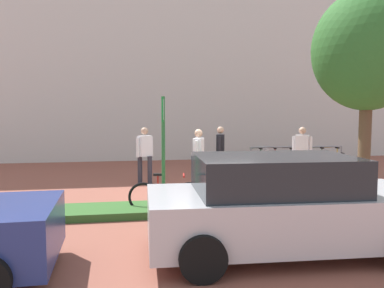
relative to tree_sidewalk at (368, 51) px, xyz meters
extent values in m
plane|color=brown|center=(-3.02, 1.80, -3.58)|extent=(60.00, 60.00, 0.00)
cube|color=silver|center=(-3.02, 9.92, 1.42)|extent=(28.00, 1.20, 10.00)
cube|color=#336028|center=(-3.96, 0.19, -3.50)|extent=(7.00, 1.10, 0.16)
cylinder|color=brown|center=(0.00, 0.00, -2.27)|extent=(0.28, 0.28, 2.61)
ellipsoid|color=#2D6628|center=(0.00, 0.00, 0.03)|extent=(2.49, 2.49, 2.74)
cylinder|color=#2D7238|center=(-4.64, 0.19, -2.31)|extent=(0.08, 0.08, 2.54)
cube|color=#198C33|center=(-4.64, 0.19, -1.32)|extent=(0.09, 0.36, 0.52)
cube|color=white|center=(-4.64, 0.19, -1.32)|extent=(0.08, 0.30, 0.44)
torus|color=black|center=(-5.08, 0.33, -3.25)|extent=(0.66, 0.15, 0.66)
torus|color=black|center=(-4.07, 0.19, -3.25)|extent=(0.66, 0.15, 0.66)
cylinder|color=red|center=(-4.57, 0.26, -3.03)|extent=(0.83, 0.15, 0.04)
cylinder|color=red|center=(-4.47, 0.25, -3.28)|extent=(0.60, 0.12, 0.44)
cylinder|color=red|center=(-4.75, 0.28, -2.91)|extent=(0.04, 0.04, 0.28)
cube|color=black|center=(-4.75, 0.28, -2.75)|extent=(0.21, 0.11, 0.05)
cylinder|color=red|center=(-4.19, 0.21, -2.77)|extent=(0.09, 0.42, 0.04)
cylinder|color=#99999E|center=(-0.66, 6.39, -3.18)|extent=(0.06, 0.06, 0.80)
cylinder|color=#99999E|center=(3.04, 6.20, -3.18)|extent=(0.06, 0.06, 0.80)
cylinder|color=#99999E|center=(1.19, 6.29, -2.78)|extent=(3.70, 0.25, 0.06)
torus|color=black|center=(-0.27, 5.90, -3.27)|extent=(0.16, 0.61, 0.61)
torus|color=black|center=(-0.43, 6.83, -3.27)|extent=(0.16, 0.61, 0.61)
cylinder|color=#1E7233|center=(-0.35, 6.36, -3.07)|extent=(0.16, 0.76, 0.03)
cylinder|color=#1E7233|center=(-0.36, 6.45, -3.30)|extent=(0.12, 0.55, 0.40)
cylinder|color=#1E7233|center=(-0.32, 6.20, -2.96)|extent=(0.03, 0.03, 0.26)
cube|color=black|center=(-0.32, 6.20, -2.81)|extent=(0.10, 0.19, 0.05)
cylinder|color=#1E7233|center=(-0.41, 6.72, -2.83)|extent=(0.39, 0.10, 0.04)
torus|color=black|center=(0.23, 5.88, -3.27)|extent=(0.11, 0.61, 0.61)
torus|color=black|center=(0.31, 6.81, -3.27)|extent=(0.11, 0.61, 0.61)
cylinder|color=red|center=(0.27, 6.35, -3.07)|extent=(0.10, 0.77, 0.03)
cylinder|color=red|center=(0.28, 6.44, -3.30)|extent=(0.08, 0.56, 0.40)
cylinder|color=red|center=(0.25, 6.18, -2.96)|extent=(0.03, 0.03, 0.26)
cube|color=black|center=(0.25, 6.18, -2.81)|extent=(0.09, 0.19, 0.05)
cylinder|color=red|center=(0.30, 6.70, -2.83)|extent=(0.39, 0.07, 0.04)
torus|color=black|center=(0.84, 5.80, -3.27)|extent=(0.11, 0.61, 0.61)
torus|color=black|center=(0.93, 6.73, -3.27)|extent=(0.11, 0.61, 0.61)
cylinder|color=black|center=(0.88, 6.27, -3.07)|extent=(0.11, 0.77, 0.03)
cylinder|color=black|center=(0.89, 6.36, -3.30)|extent=(0.09, 0.56, 0.40)
cylinder|color=black|center=(0.87, 6.10, -2.96)|extent=(0.03, 0.03, 0.26)
cube|color=black|center=(0.87, 6.10, -2.81)|extent=(0.09, 0.19, 0.05)
cylinder|color=black|center=(0.92, 6.62, -2.83)|extent=(0.39, 0.07, 0.04)
torus|color=black|center=(1.40, 5.79, -3.27)|extent=(0.18, 0.60, 0.61)
torus|color=black|center=(1.60, 6.70, -3.27)|extent=(0.18, 0.60, 0.61)
cylinder|color=red|center=(1.50, 6.24, -3.07)|extent=(0.20, 0.76, 0.03)
cylinder|color=red|center=(1.52, 6.33, -3.30)|extent=(0.15, 0.55, 0.40)
cylinder|color=red|center=(1.46, 6.08, -2.96)|extent=(0.03, 0.03, 0.26)
cube|color=black|center=(1.46, 6.08, -2.81)|extent=(0.11, 0.20, 0.05)
cylinder|color=red|center=(1.58, 6.59, -2.83)|extent=(0.39, 0.12, 0.04)
torus|color=black|center=(2.17, 5.76, -3.27)|extent=(0.12, 0.61, 0.61)
torus|color=black|center=(2.06, 6.70, -3.27)|extent=(0.12, 0.61, 0.61)
cylinder|color=#1E7233|center=(2.11, 6.23, -3.07)|extent=(0.12, 0.77, 0.03)
cylinder|color=#1E7233|center=(2.10, 6.32, -3.30)|extent=(0.10, 0.56, 0.40)
cylinder|color=#1E7233|center=(2.13, 6.06, -2.96)|extent=(0.03, 0.03, 0.26)
cube|color=black|center=(2.13, 6.06, -2.81)|extent=(0.09, 0.19, 0.05)
cylinder|color=#1E7233|center=(2.08, 6.59, -2.83)|extent=(0.39, 0.08, 0.04)
torus|color=black|center=(2.81, 5.73, -3.27)|extent=(0.16, 0.61, 0.61)
torus|color=black|center=(2.65, 6.66, -3.27)|extent=(0.16, 0.61, 0.61)
cylinder|color=gold|center=(2.73, 6.19, -3.07)|extent=(0.16, 0.76, 0.03)
cylinder|color=gold|center=(2.72, 6.29, -3.30)|extent=(0.13, 0.55, 0.40)
cylinder|color=gold|center=(2.76, 6.03, -2.96)|extent=(0.03, 0.03, 0.26)
cube|color=black|center=(2.76, 6.03, -2.81)|extent=(0.10, 0.19, 0.05)
cylinder|color=gold|center=(2.67, 6.55, -2.83)|extent=(0.39, 0.10, 0.04)
cylinder|color=#ADADB2|center=(-0.59, 4.81, -3.13)|extent=(0.16, 0.16, 0.90)
cylinder|color=#383342|center=(-3.59, 2.34, -3.15)|extent=(0.14, 0.14, 0.85)
cylinder|color=#383342|center=(-3.32, 2.42, -3.15)|extent=(0.14, 0.14, 0.85)
cube|color=white|center=(-3.46, 2.38, -2.42)|extent=(0.37, 0.46, 0.62)
cylinder|color=white|center=(-3.56, 2.14, -2.45)|extent=(0.09, 0.09, 0.59)
cylinder|color=white|center=(-3.36, 2.62, -2.45)|extent=(0.09, 0.09, 0.59)
sphere|color=tan|center=(-3.46, 2.38, -1.97)|extent=(0.22, 0.22, 0.22)
cylinder|color=#2D2D38|center=(-4.73, 3.64, -3.15)|extent=(0.14, 0.14, 0.85)
cylinder|color=#2D2D38|center=(-5.02, 3.75, -3.15)|extent=(0.14, 0.14, 0.85)
cube|color=white|center=(-4.87, 3.69, -2.42)|extent=(0.47, 0.42, 0.62)
cylinder|color=white|center=(-4.66, 3.84, -2.45)|extent=(0.09, 0.09, 0.59)
cylinder|color=white|center=(-5.09, 3.55, -2.45)|extent=(0.09, 0.09, 0.59)
sphere|color=tan|center=(-4.87, 3.69, -1.97)|extent=(0.22, 0.22, 0.22)
cylinder|color=black|center=(-0.04, 3.36, -3.15)|extent=(0.14, 0.14, 0.85)
cylinder|color=black|center=(-0.03, 3.04, -3.15)|extent=(0.14, 0.14, 0.85)
cube|color=white|center=(-0.03, 3.20, -2.42)|extent=(0.47, 0.42, 0.62)
cylinder|color=white|center=(-0.25, 3.34, -2.45)|extent=(0.09, 0.09, 0.59)
cylinder|color=white|center=(0.18, 3.06, -2.45)|extent=(0.09, 0.09, 0.59)
sphere|color=tan|center=(-0.03, 3.20, -1.97)|extent=(0.22, 0.22, 0.22)
cylinder|color=#383342|center=(-2.30, 3.98, -3.15)|extent=(0.14, 0.14, 0.85)
cylinder|color=#383342|center=(-2.62, 3.89, -3.15)|extent=(0.14, 0.14, 0.85)
cube|color=black|center=(-2.46, 3.93, -2.42)|extent=(0.35, 0.45, 0.62)
cylinder|color=black|center=(-2.39, 4.18, -2.45)|extent=(0.09, 0.09, 0.59)
cylinder|color=black|center=(-2.54, 3.69, -2.45)|extent=(0.09, 0.09, 0.59)
sphere|color=tan|center=(-2.46, 3.93, -1.97)|extent=(0.22, 0.22, 0.22)
cylinder|color=black|center=(-7.10, -1.90, -3.26)|extent=(0.65, 0.24, 0.64)
cube|color=#B7B7BC|center=(-2.98, -2.59, -2.98)|extent=(4.37, 1.98, 0.76)
cube|color=#1E2328|center=(-3.18, -2.59, -2.32)|extent=(2.47, 1.68, 0.56)
cylinder|color=black|center=(-1.48, -1.75, -3.26)|extent=(0.65, 0.25, 0.64)
cylinder|color=black|center=(-4.40, -1.63, -3.26)|extent=(0.65, 0.25, 0.64)
cylinder|color=black|center=(-4.48, -3.43, -3.26)|extent=(0.65, 0.25, 0.64)
camera|label=1|loc=(-5.45, -8.37, -1.33)|focal=37.28mm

